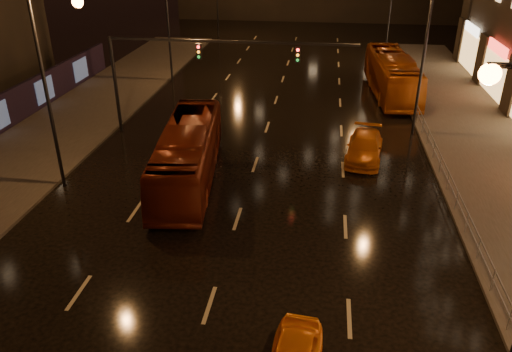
% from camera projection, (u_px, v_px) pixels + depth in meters
% --- Properties ---
extents(ground, '(140.00, 140.00, 0.00)m').
position_uv_depth(ground, '(264.00, 138.00, 32.21)').
color(ground, black).
rests_on(ground, ground).
extents(sidewalk_left, '(7.00, 70.00, 0.15)m').
position_uv_depth(sidewalk_left, '(26.00, 157.00, 29.40)').
color(sidewalk_left, '#38332D').
rests_on(sidewalk_left, ground).
extents(sidewalk_right, '(7.00, 70.00, 0.15)m').
position_uv_depth(sidewalk_right, '(507.00, 186.00, 26.11)').
color(sidewalk_right, '#38332D').
rests_on(sidewalk_right, ground).
extents(traffic_signal, '(15.31, 0.32, 6.20)m').
position_uv_depth(traffic_signal, '(183.00, 63.00, 30.70)').
color(traffic_signal, black).
rests_on(traffic_signal, ground).
extents(railing_right, '(0.05, 56.00, 1.00)m').
position_uv_depth(railing_right, '(434.00, 146.00, 28.80)').
color(railing_right, '#99999E').
rests_on(railing_right, sidewalk_right).
extents(bus_red, '(3.86, 11.21, 3.06)m').
position_uv_depth(bus_red, '(188.00, 154.00, 26.28)').
color(bus_red, '#631C0E').
rests_on(bus_red, ground).
extents(bus_curb, '(3.56, 11.86, 3.26)m').
position_uv_depth(bus_curb, '(392.00, 75.00, 39.80)').
color(bus_curb, '#A24710').
rests_on(bus_curb, ground).
extents(taxi_far, '(2.57, 5.07, 1.41)m').
position_uv_depth(taxi_far, '(364.00, 147.00, 29.12)').
color(taxi_far, '#B95A11').
rests_on(taxi_far, ground).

